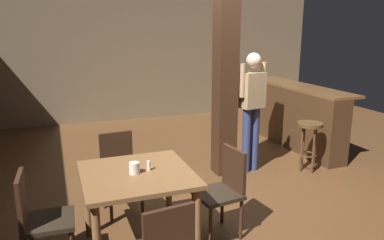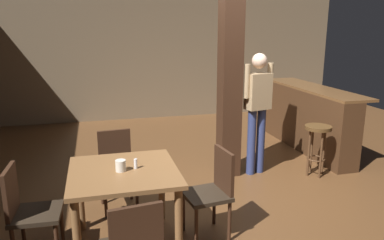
% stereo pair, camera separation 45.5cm
% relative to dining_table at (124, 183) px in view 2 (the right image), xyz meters
% --- Properties ---
extents(ground_plane, '(10.80, 10.80, 0.00)m').
position_rel_dining_table_xyz_m(ground_plane, '(1.49, 0.70, -0.65)').
color(ground_plane, brown).
extents(wall_back, '(8.00, 0.10, 2.80)m').
position_rel_dining_table_xyz_m(wall_back, '(1.49, 5.20, 0.75)').
color(wall_back, '#756047').
rests_on(wall_back, ground_plane).
extents(pillar, '(0.28, 0.28, 2.80)m').
position_rel_dining_table_xyz_m(pillar, '(1.58, 1.48, 0.75)').
color(pillar, '#382114').
rests_on(pillar, ground_plane).
extents(dining_table, '(0.99, 0.99, 0.78)m').
position_rel_dining_table_xyz_m(dining_table, '(0.00, 0.00, 0.00)').
color(dining_table, brown).
rests_on(dining_table, ground_plane).
extents(chair_north, '(0.46, 0.46, 0.89)m').
position_rel_dining_table_xyz_m(chair_north, '(-0.02, 0.87, -0.15)').
color(chair_north, '#2D2319').
rests_on(chair_north, ground_plane).
extents(chair_west, '(0.44, 0.44, 0.89)m').
position_rel_dining_table_xyz_m(chair_west, '(-0.85, -0.02, -0.15)').
color(chair_west, '#2D2319').
rests_on(chair_west, ground_plane).
extents(chair_east, '(0.47, 0.47, 0.89)m').
position_rel_dining_table_xyz_m(chair_east, '(0.86, -0.03, -0.15)').
color(chair_east, '#2D2319').
rests_on(chair_east, ground_plane).
extents(napkin_cup, '(0.10, 0.10, 0.11)m').
position_rel_dining_table_xyz_m(napkin_cup, '(-0.02, -0.02, 0.18)').
color(napkin_cup, silver).
rests_on(napkin_cup, dining_table).
extents(salt_shaker, '(0.03, 0.03, 0.09)m').
position_rel_dining_table_xyz_m(salt_shaker, '(0.11, 0.01, 0.17)').
color(salt_shaker, silver).
rests_on(salt_shaker, dining_table).
extents(standing_person, '(0.47, 0.27, 1.72)m').
position_rel_dining_table_xyz_m(standing_person, '(1.97, 1.41, 0.35)').
color(standing_person, tan).
rests_on(standing_person, ground_plane).
extents(bar_counter, '(0.56, 2.40, 1.07)m').
position_rel_dining_table_xyz_m(bar_counter, '(3.27, 2.22, -0.11)').
color(bar_counter, brown).
rests_on(bar_counter, ground_plane).
extents(bar_stool_near, '(0.36, 0.36, 0.73)m').
position_rel_dining_table_xyz_m(bar_stool_near, '(2.76, 1.11, -0.10)').
color(bar_stool_near, '#4C3319').
rests_on(bar_stool_near, ground_plane).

